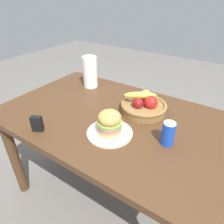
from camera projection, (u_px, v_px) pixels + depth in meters
name	position (u px, v px, depth m)	size (l,w,h in m)	color
ground_plane	(111.00, 192.00, 1.66)	(8.00, 8.00, 0.00)	slate
dining_table	(111.00, 128.00, 1.32)	(1.40, 0.90, 0.75)	#4C301C
plate	(110.00, 133.00, 1.10)	(0.25, 0.25, 0.01)	silver
sandwich	(110.00, 122.00, 1.07)	(0.14, 0.14, 0.13)	#DBAD60
soda_can	(168.00, 133.00, 1.01)	(0.07, 0.07, 0.13)	blue
fruit_basket	(144.00, 105.00, 1.28)	(0.29, 0.29, 0.14)	olive
paper_towel_roll	(90.00, 72.00, 1.57)	(0.11, 0.11, 0.24)	white
napkin_holder	(37.00, 124.00, 1.11)	(0.06, 0.03, 0.09)	black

